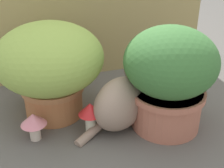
# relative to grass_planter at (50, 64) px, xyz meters

# --- Properties ---
(ground_plane) EXTENTS (6.00, 6.00, 0.00)m
(ground_plane) POSITION_rel_grass_planter_xyz_m (0.18, -0.18, -0.24)
(ground_plane) COLOR #595551
(grass_planter) EXTENTS (0.45, 0.45, 0.41)m
(grass_planter) POSITION_rel_grass_planter_xyz_m (0.00, 0.00, 0.00)
(grass_planter) COLOR #B16A3F
(grass_planter) RESTS_ON ground
(leafy_planter) EXTENTS (0.36, 0.36, 0.42)m
(leafy_planter) POSITION_rel_grass_planter_xyz_m (0.42, -0.24, -0.01)
(leafy_planter) COLOR #B56953
(leafy_planter) RESTS_ON ground
(cat) EXTENTS (0.38, 0.28, 0.32)m
(cat) POSITION_rel_grass_planter_xyz_m (0.25, -0.18, -0.12)
(cat) COLOR gray
(cat) RESTS_ON ground
(mushroom_ornament_pink) EXTENTS (0.10, 0.10, 0.11)m
(mushroom_ornament_pink) POSITION_rel_grass_planter_xyz_m (-0.10, -0.16, -0.16)
(mushroom_ornament_pink) COLOR beige
(mushroom_ornament_pink) RESTS_ON ground
(mushroom_ornament_red) EXTENTS (0.09, 0.09, 0.14)m
(mushroom_ornament_red) POSITION_rel_grass_planter_xyz_m (0.11, -0.19, -0.14)
(mushroom_ornament_red) COLOR silver
(mushroom_ornament_red) RESTS_ON ground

